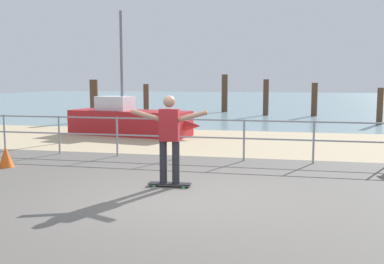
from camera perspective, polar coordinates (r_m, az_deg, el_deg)
The scene contains 14 objects.
ground_plane at distance 6.97m, azimuth -4.21°, elevation -10.28°, with size 24.00×10.00×0.04m, color #605B56.
beach_strip at distance 14.65m, azimuth 4.67°, elevation -1.25°, with size 24.00×6.00×0.04m, color tan.
sea_surface at distance 42.48m, azimuth 9.69°, elevation 3.94°, with size 72.00×50.00×0.04m, color #75939E.
railing_fence at distance 11.40m, azimuth -1.71°, elevation 0.02°, with size 13.32×0.05×1.05m.
sailboat at distance 16.28m, azimuth -7.41°, elevation 1.36°, with size 5.06×2.16×4.42m.
skateboard at distance 8.55m, azimuth -2.85°, elevation -6.59°, with size 0.81×0.25×0.08m.
skateboarder at distance 8.38m, azimuth -2.88°, elevation -0.25°, with size 1.45×0.22×1.65m.
groyne_post_0 at distance 21.88m, azimuth -12.30°, elevation 3.89°, with size 0.38×0.38×1.99m, color #513826.
groyne_post_1 at distance 20.93m, azimuth -5.82°, elevation 3.61°, with size 0.25×0.25×1.79m, color #513826.
groyne_post_2 at distance 27.55m, azimuth 4.15°, elevation 4.91°, with size 0.37×0.37×2.29m, color #513826.
groyne_post_3 at distance 25.25m, azimuth 9.34°, elevation 4.34°, with size 0.31×0.31×2.00m, color #513826.
groyne_post_4 at distance 25.31m, azimuth 15.23°, elevation 3.98°, with size 0.32×0.32×1.82m, color #513826.
groyne_post_5 at distance 21.54m, azimuth 22.70°, elevation 3.02°, with size 0.26×0.26×1.64m, color #513826.
traffic_cone at distance 11.18m, azimuth -22.51°, elevation -2.97°, with size 0.36×0.36×0.50m, color #E55919.
Camera 1 is at (1.90, -7.39, 2.04)m, focal length 42.11 mm.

